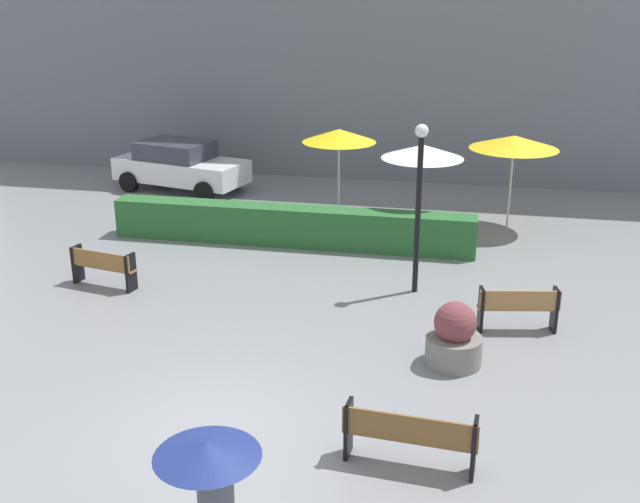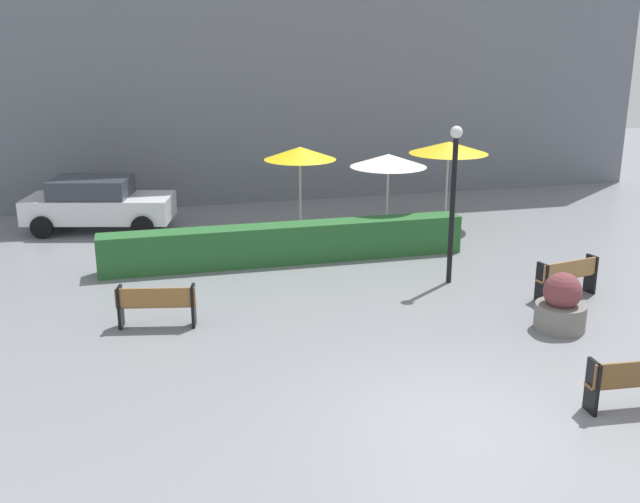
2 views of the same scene
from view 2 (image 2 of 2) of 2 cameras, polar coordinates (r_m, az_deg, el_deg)
name	(u,v)px [view 2 (image 2 of 2)]	position (r m, az deg, el deg)	size (l,w,h in m)	color
ground_plane	(454,418)	(11.64, 10.40, -12.58)	(60.00, 60.00, 0.00)	gray
bench_far_left	(156,303)	(14.87, -12.59, -3.95)	(1.58, 0.63, 0.85)	olive
bench_far_right	(568,275)	(17.02, 18.70, -1.74)	(1.56, 0.60, 0.87)	#9E7242
planter_pot	(561,306)	(15.17, 18.22, -4.01)	(0.99, 0.99, 1.17)	slate
lamp_post	(453,188)	(16.94, 10.33, 4.90)	(0.28, 0.28, 3.66)	black
patio_umbrella_yellow	(300,153)	(20.42, -1.56, 7.62)	(2.00, 2.00, 2.62)	silver
patio_umbrella_white	(388,161)	(20.34, 5.33, 7.05)	(2.12, 2.12, 2.45)	silver
patio_umbrella_yellow_far	(449,148)	(22.27, 9.96, 7.95)	(2.35, 2.35, 2.54)	silver
hedge_strip	(287,243)	(18.65, -2.61, 0.64)	(9.29, 0.70, 0.99)	#28602D
building_facade	(262,40)	(25.55, -4.52, 16.09)	(28.00, 1.20, 10.82)	slate
parked_car	(98,203)	(22.60, -16.88, 3.61)	(4.50, 2.76, 1.57)	silver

